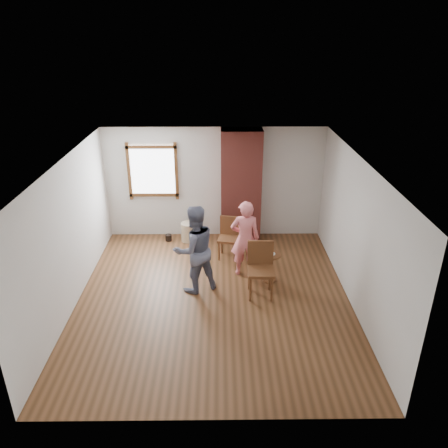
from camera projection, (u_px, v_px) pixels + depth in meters
The scene contains 12 objects.
ground at pixel (214, 298), 8.10m from camera, with size 5.50×5.50×0.00m, color brown.
room_shell at pixel (210, 195), 7.90m from camera, with size 5.04×5.52×2.62m.
brick_chimney at pixel (241, 187), 9.84m from camera, with size 0.90×0.50×2.60m, color #9E4138.
stoneware_crock at pixel (189, 232), 10.19m from camera, with size 0.35×0.35×0.45m, color #C6AF8F.
dark_pot at pixel (169, 238), 10.24m from camera, with size 0.15×0.15×0.15m, color black.
dining_chair_left at pixel (229, 235), 9.40m from camera, with size 0.49×0.49×0.89m.
dining_chair_right at pixel (261, 266), 8.04m from camera, with size 0.49×0.49×1.03m.
side_table at pixel (270, 263), 8.50m from camera, with size 0.40×0.40×0.60m.
cake_plate at pixel (271, 254), 8.42m from camera, with size 0.18×0.18×0.01m, color white.
cake_slice at pixel (271, 252), 8.40m from camera, with size 0.08×0.07×0.06m, color white.
man at pixel (195, 249), 8.04m from camera, with size 0.83×0.65×1.71m, color #161B3C.
person_pink at pixel (245, 239), 8.59m from camera, with size 0.58×0.38×1.58m, color #EE777C.
Camera 1 is at (0.12, -6.80, 4.61)m, focal length 35.00 mm.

